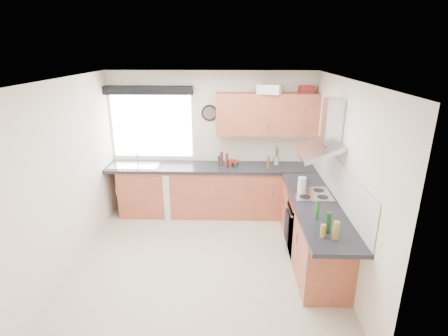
{
  "coord_description": "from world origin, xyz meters",
  "views": [
    {
      "loc": [
        0.39,
        -4.23,
        2.86
      ],
      "look_at": [
        0.25,
        0.85,
        1.1
      ],
      "focal_mm": 28.0,
      "sensor_mm": 36.0,
      "label": 1
    }
  ],
  "objects_px": {
    "oven": "(309,225)",
    "washing_machine": "(160,191)",
    "upper_cabinets": "(267,114)",
    "extractor_hood": "(325,135)"
  },
  "relations": [
    {
      "from": "oven",
      "to": "upper_cabinets",
      "type": "distance_m",
      "value": 1.99
    },
    {
      "from": "upper_cabinets",
      "to": "washing_machine",
      "type": "height_order",
      "value": "upper_cabinets"
    },
    {
      "from": "oven",
      "to": "extractor_hood",
      "type": "relative_size",
      "value": 1.09
    },
    {
      "from": "washing_machine",
      "to": "oven",
      "type": "bearing_deg",
      "value": -16.52
    },
    {
      "from": "upper_cabinets",
      "to": "washing_machine",
      "type": "bearing_deg",
      "value": -176.79
    },
    {
      "from": "extractor_hood",
      "to": "upper_cabinets",
      "type": "height_order",
      "value": "upper_cabinets"
    },
    {
      "from": "oven",
      "to": "washing_machine",
      "type": "distance_m",
      "value": 2.71
    },
    {
      "from": "oven",
      "to": "upper_cabinets",
      "type": "relative_size",
      "value": 0.5
    },
    {
      "from": "oven",
      "to": "upper_cabinets",
      "type": "xyz_separation_m",
      "value": [
        -0.55,
        1.32,
        1.38
      ]
    },
    {
      "from": "upper_cabinets",
      "to": "washing_machine",
      "type": "relative_size",
      "value": 2.05
    }
  ]
}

